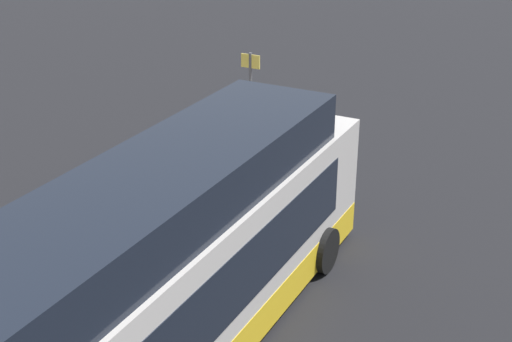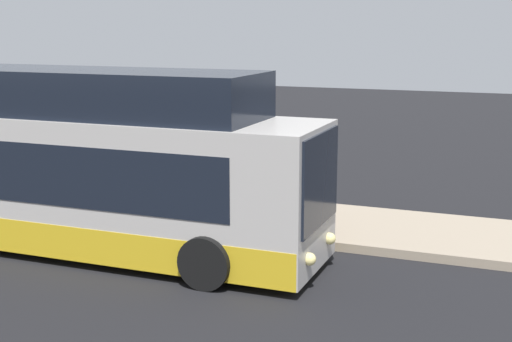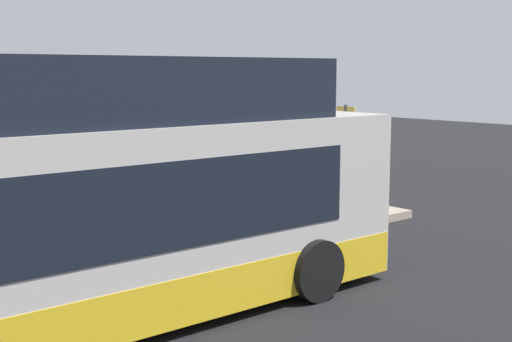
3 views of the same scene
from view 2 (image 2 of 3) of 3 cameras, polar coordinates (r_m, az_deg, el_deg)
ground at (r=16.21m, az=-13.34°, el=-5.81°), size 80.00×80.00×0.00m
platform at (r=18.81m, az=-7.76°, el=-2.85°), size 20.00×3.27×0.20m
bus_lead at (r=15.82m, az=-15.02°, el=0.15°), size 11.29×2.75×3.87m
passenger_boarding at (r=16.98m, az=3.46°, el=-1.06°), size 0.67×0.64×1.60m
passenger_waiting at (r=17.86m, az=-1.71°, el=-0.28°), size 0.57×0.56×1.63m
passenger_with_bags at (r=19.20m, az=-6.43°, el=0.54°), size 0.46×0.46×1.66m
suitcase at (r=17.65m, az=3.35°, el=-2.44°), size 0.34×0.19×0.81m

